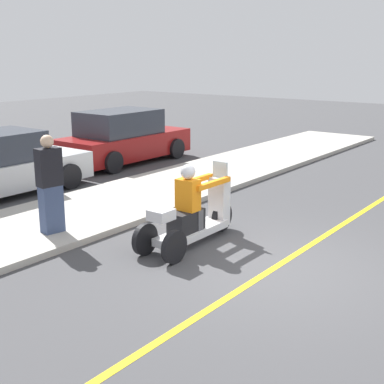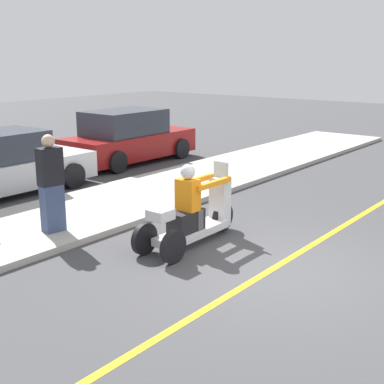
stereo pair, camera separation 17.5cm
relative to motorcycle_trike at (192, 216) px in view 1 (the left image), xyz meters
name	(u,v)px [view 1 (the left image)]	position (x,y,z in m)	size (l,w,h in m)	color
ground_plane	(274,268)	(-0.12, -1.70, -0.52)	(60.00, 60.00, 0.00)	#424244
lane_stripe	(277,266)	(-0.01, -1.70, -0.52)	(24.00, 0.12, 0.01)	gold
sidewalk_strip	(78,214)	(-0.12, 2.90, -0.46)	(28.00, 2.80, 0.12)	#B2ADA3
motorcycle_trike	(192,216)	(0.00, 0.00, 0.00)	(2.39, 0.73, 1.47)	black
spectator_far_back	(50,186)	(-1.29, 2.24, 0.46)	(0.46, 0.32, 1.79)	#38476B
parked_car_lot_right	(123,138)	(4.63, 6.20, 0.24)	(4.38, 1.99, 1.63)	maroon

